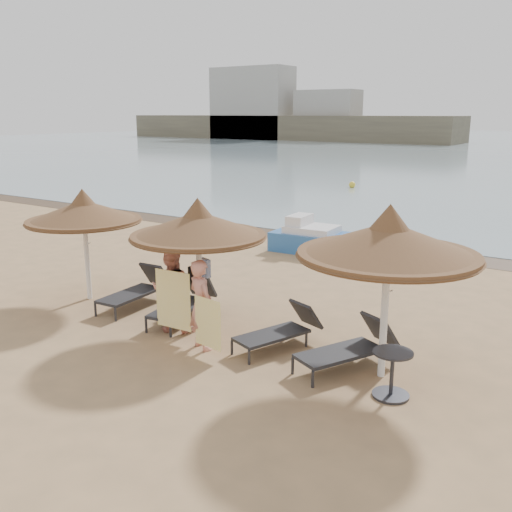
{
  "coord_description": "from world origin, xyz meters",
  "views": [
    {
      "loc": [
        6.67,
        -8.48,
        4.4
      ],
      "look_at": [
        0.26,
        1.2,
        1.48
      ],
      "focal_mm": 40.0,
      "sensor_mm": 36.0,
      "label": 1
    }
  ],
  "objects": [
    {
      "name": "pedal_boat",
      "position": [
        -1.87,
        7.68,
        0.43
      ],
      "size": [
        2.57,
        1.61,
        1.16
      ],
      "rotation": [
        0.0,
        0.0,
        0.06
      ],
      "color": "#2B61A9",
      "rests_on": "ground"
    },
    {
      "name": "ground",
      "position": [
        0.0,
        0.0,
        0.0
      ],
      "size": [
        160.0,
        160.0,
        0.0
      ],
      "primitive_type": "plane",
      "color": "#AA8255",
      "rests_on": "ground"
    },
    {
      "name": "bag_patterned",
      "position": [
        -0.53,
        0.46,
        1.28
      ],
      "size": [
        0.32,
        0.19,
        0.39
      ],
      "rotation": [
        0.0,
        0.0,
        -0.31
      ],
      "color": "silver",
      "rests_on": "ground"
    },
    {
      "name": "lounger_far_left",
      "position": [
        -2.68,
        0.62,
        0.4
      ],
      "size": [
        0.78,
        2.03,
        0.89
      ],
      "rotation": [
        0.0,
        0.0,
        0.06
      ],
      "color": "#2C2D33",
      "rests_on": "ground"
    },
    {
      "name": "wet_sand_strip",
      "position": [
        0.0,
        9.4,
        0.0
      ],
      "size": [
        200.0,
        1.6,
        0.01
      ],
      "primitive_type": "cube",
      "color": "#4B3827",
      "rests_on": "ground"
    },
    {
      "name": "lounger_far_right",
      "position": [
        2.9,
        0.28,
        0.39
      ],
      "size": [
        1.43,
        2.04,
        0.88
      ],
      "rotation": [
        0.0,
        0.0,
        -0.45
      ],
      "color": "#2C2D33",
      "rests_on": "ground"
    },
    {
      "name": "far_shore",
      "position": [
        -25.1,
        77.82,
        2.91
      ],
      "size": [
        150.0,
        54.8,
        12.0
      ],
      "color": "brown",
      "rests_on": "ground"
    },
    {
      "name": "bag_dark",
      "position": [
        -0.53,
        0.12,
        1.19
      ],
      "size": [
        0.26,
        0.14,
        0.35
      ],
      "rotation": [
        0.0,
        0.0,
        0.25
      ],
      "color": "black",
      "rests_on": "ground"
    },
    {
      "name": "palapa_center",
      "position": [
        -0.53,
        0.28,
        2.2
      ],
      "size": [
        2.79,
        2.79,
        2.76
      ],
      "rotation": [
        0.0,
        0.0,
        -0.39
      ],
      "color": "white",
      "rests_on": "ground"
    },
    {
      "name": "palapa_right",
      "position": [
        3.49,
        0.23,
        2.38
      ],
      "size": [
        3.02,
        3.02,
        2.99
      ],
      "rotation": [
        0.0,
        0.0,
        -0.41
      ],
      "color": "white",
      "rests_on": "ground"
    },
    {
      "name": "person_right",
      "position": [
        0.16,
        -0.52,
        1.02
      ],
      "size": [
        1.09,
        0.9,
        2.04
      ],
      "primitive_type": "imported",
      "rotation": [
        0.0,
        0.0,
        2.79
      ],
      "color": "tan",
      "rests_on": "ground"
    },
    {
      "name": "side_table",
      "position": [
        3.89,
        -0.38,
        0.36
      ],
      "size": [
        0.63,
        0.63,
        0.77
      ],
      "rotation": [
        0.0,
        0.0,
        -0.13
      ],
      "color": "#2C2D33",
      "rests_on": "ground"
    },
    {
      "name": "palapa_left",
      "position": [
        -4.03,
        0.33,
        2.14
      ],
      "size": [
        2.71,
        2.71,
        2.69
      ],
      "rotation": [
        0.0,
        0.0,
        0.22
      ],
      "color": "white",
      "rests_on": "ground"
    },
    {
      "name": "buoy_left",
      "position": [
        -7.46,
        23.4,
        0.2
      ],
      "size": [
        0.39,
        0.39,
        0.39
      ],
      "primitive_type": "sphere",
      "color": "yellow",
      "rests_on": "ground"
    },
    {
      "name": "lounger_near_left",
      "position": [
        -1.17,
        0.55,
        0.4
      ],
      "size": [
        0.95,
        2.04,
        0.88
      ],
      "rotation": [
        0.0,
        0.0,
        0.16
      ],
      "color": "#2C2D33",
      "rests_on": "ground"
    },
    {
      "name": "lounger_near_right",
      "position": [
        1.41,
        0.37,
        0.37
      ],
      "size": [
        1.18,
        1.92,
        0.82
      ],
      "rotation": [
        0.0,
        0.0,
        -0.35
      ],
      "color": "#2C2D33",
      "rests_on": "ground"
    },
    {
      "name": "towel_left",
      "position": [
        -0.59,
        -0.48,
        0.82
      ],
      "size": [
        0.85,
        0.06,
        1.19
      ],
      "rotation": [
        0.0,
        0.0,
        0.05
      ],
      "color": "yellow",
      "rests_on": "ground"
    },
    {
      "name": "towel_right",
      "position": [
        0.51,
        -0.77,
        0.66
      ],
      "size": [
        0.68,
        0.12,
        0.95
      ],
      "rotation": [
        0.0,
        0.0,
        -0.15
      ],
      "color": "yellow",
      "rests_on": "ground"
    },
    {
      "name": "person_left",
      "position": [
        -0.94,
        -0.13,
        1.02
      ],
      "size": [
        1.1,
        0.92,
        2.04
      ],
      "primitive_type": "imported",
      "rotation": [
        0.0,
        0.0,
        3.52
      ],
      "color": "tan",
      "rests_on": "ground"
    }
  ]
}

